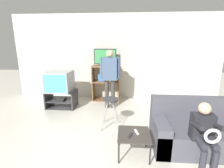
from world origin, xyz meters
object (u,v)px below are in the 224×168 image
Objects in this scene: person_standing_adult at (110,74)px; media_shelf at (106,83)px; television_main at (59,81)px; remote_control_black at (130,135)px; television_flat at (105,58)px; remote_control_white at (136,132)px; person_seated_child at (204,131)px; snack_table at (134,136)px; couch at (196,132)px; folding_stool at (110,104)px; tv_stand at (62,99)px.

media_shelf is at bearing 106.50° from person_standing_adult.
television_main is 4.61× the size of remote_control_black.
television_flat is 4.62× the size of remote_control_white.
television_main is 0.70× the size of person_seated_child.
television_main is 0.61× the size of media_shelf.
media_shelf is at bearing 106.29° from snack_table.
snack_table is 1.00m from person_seated_child.
media_shelf is 3.18m from person_seated_child.
television_main is at bearing 152.48° from couch.
television_flat is 0.70× the size of person_seated_child.
person_seated_child is (1.69, -2.69, 0.00)m from media_shelf.
television_main reaches higher than remote_control_white.
person_seated_child is at bearing -28.14° from remote_control_white.
television_main reaches higher than couch.
person_standing_adult is at bearing 135.38° from couch.
folding_stool is 0.97m from snack_table.
media_shelf is 2.67m from remote_control_black.
snack_table is 1.12m from couch.
remote_control_black is at bearing -75.26° from media_shelf.
television_main is 3.42m from couch.
snack_table is at bearing -73.51° from television_flat.
folding_stool is at bearing -79.82° from television_flat.
couch is (1.52, -0.55, -0.24)m from folding_stool.
media_shelf is 1.69× the size of folding_stool.
remote_control_white is 2.05m from person_standing_adult.
person_seated_child is at bearing -57.80° from television_flat.
tv_stand is 2.67m from remote_control_black.
media_shelf is 1.70m from folding_stool.
remote_control_black is (0.69, -2.60, -0.94)m from television_flat.
couch is (1.81, -2.22, -0.28)m from media_shelf.
folding_stool is 0.95m from remote_control_white.
tv_stand is at bearing 154.02° from remote_control_black.
couch is 1.57× the size of person_seated_child.
television_flat is (1.15, 0.68, 1.09)m from tv_stand.
television_flat reaches higher than person_standing_adult.
television_flat reaches higher than snack_table.
person_standing_adult is at bearing 126.02° from person_seated_child.
remote_control_white is at bearing 167.02° from person_seated_child.
television_flat is (1.18, 0.68, 0.58)m from television_main.
person_seated_child is at bearing -104.27° from couch.
snack_table is (0.74, -2.52, -0.23)m from media_shelf.
couch is at bearing -50.77° from media_shelf.
television_flat is at bearing 125.12° from remote_control_black.
tv_stand is 1.53m from person_standing_adult.
tv_stand is 1.22× the size of folding_stool.
snack_table is at bearing -62.00° from folding_stool.
tv_stand is at bearing 0.13° from television_main.
couch reaches higher than tv_stand.
person_standing_adult reaches higher than remote_control_white.
television_main is 1.32× the size of snack_table.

